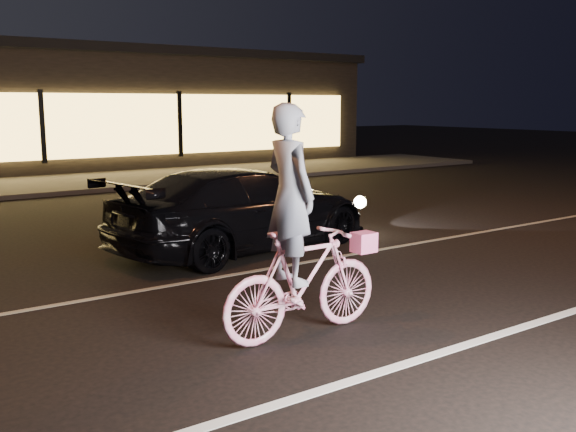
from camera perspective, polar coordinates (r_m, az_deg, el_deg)
ground at (r=7.61m, az=7.80°, el=-7.61°), size 90.00×90.00×0.00m
lane_stripe_near at (r=6.64m, az=16.67°, el=-10.56°), size 60.00×0.12×0.01m
lane_stripe_far at (r=9.13m, az=-0.69°, el=-4.52°), size 60.00×0.10×0.01m
sidewalk at (r=19.12m, az=-19.41°, el=2.71°), size 30.00×4.00×0.12m
storefront at (r=24.80m, az=-23.39°, el=8.84°), size 25.40×8.42×4.20m
cyclist at (r=6.26m, az=1.04°, el=-3.61°), size 1.82×0.63×2.30m
sedan at (r=10.12m, az=-3.94°, el=0.63°), size 4.72×2.54×1.30m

